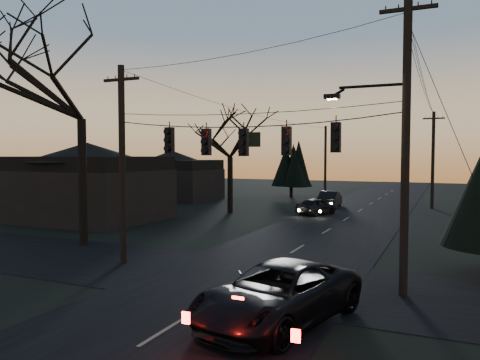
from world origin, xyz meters
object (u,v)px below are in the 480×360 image
at_px(bare_tree_left, 81,68).
at_px(sedan_oncoming_a, 316,206).
at_px(utility_pole_left, 124,263).
at_px(utility_pole_far_l, 325,197).
at_px(suv_near, 278,294).
at_px(utility_pole_far_r, 432,209).
at_px(sedan_oncoming_b, 330,199).
at_px(utility_pole_right, 403,296).

xyz_separation_m(bare_tree_left, sedan_oncoming_a, (7.89, 17.11, -8.51)).
relative_size(utility_pole_left, utility_pole_far_l, 1.06).
distance_m(utility_pole_left, suv_near, 9.50).
xyz_separation_m(utility_pole_far_r, sedan_oncoming_b, (-8.38, -2.72, 0.74)).
height_order(utility_pole_far_r, sedan_oncoming_a, utility_pole_far_r).
bearing_deg(utility_pole_far_r, sedan_oncoming_b, -162.04).
bearing_deg(utility_pole_left, bare_tree_left, 150.97).
relative_size(utility_pole_left, utility_pole_far_r, 1.00).
bearing_deg(sedan_oncoming_a, suv_near, 122.74).
height_order(utility_pole_far_r, bare_tree_left, bare_tree_left).
distance_m(bare_tree_left, suv_near, 16.89).
bearing_deg(utility_pole_far_r, utility_pole_far_l, 145.18).
bearing_deg(sedan_oncoming_b, utility_pole_far_l, -77.91).
height_order(utility_pole_left, utility_pole_far_l, utility_pole_left).
bearing_deg(bare_tree_left, utility_pole_left, -29.03).
bearing_deg(sedan_oncoming_a, utility_pole_left, 100.72).
distance_m(utility_pole_far_l, suv_near, 40.99).
bearing_deg(bare_tree_left, sedan_oncoming_a, 65.26).
relative_size(bare_tree_left, sedan_oncoming_a, 3.36).
distance_m(utility_pole_left, bare_tree_left, 10.55).
height_order(utility_pole_far_l, sedan_oncoming_a, utility_pole_far_l).
bearing_deg(utility_pole_far_l, bare_tree_left, -97.75).
bearing_deg(utility_pole_right, sedan_oncoming_a, 112.59).
bearing_deg(suv_near, utility_pole_right, 68.84).
relative_size(utility_pole_right, sedan_oncoming_b, 2.24).
xyz_separation_m(sedan_oncoming_a, sedan_oncoming_b, (-0.21, 5.64, 0.07)).
bearing_deg(sedan_oncoming_a, utility_pole_right, 132.93).
distance_m(utility_pole_left, sedan_oncoming_b, 25.48).
xyz_separation_m(utility_pole_right, utility_pole_far_r, (0.00, 28.00, 0.00)).
xyz_separation_m(utility_pole_far_l, suv_near, (8.54, -40.08, 0.80)).
distance_m(utility_pole_right, suv_near, 5.10).
xyz_separation_m(utility_pole_right, sedan_oncoming_b, (-8.38, 25.28, 0.74)).
distance_m(suv_near, sedan_oncoming_a, 24.29).
relative_size(utility_pole_left, bare_tree_left, 0.65).
distance_m(utility_pole_right, utility_pole_far_l, 37.79).
bearing_deg(utility_pole_far_r, suv_near, -95.26).
xyz_separation_m(utility_pole_right, utility_pole_far_l, (-11.50, 36.00, 0.00)).
bearing_deg(utility_pole_left, suv_near, -25.54).
height_order(utility_pole_right, bare_tree_left, bare_tree_left).
bearing_deg(utility_pole_right, suv_near, -125.91).
bearing_deg(sedan_oncoming_b, utility_pole_right, 104.21).
relative_size(bare_tree_left, sedan_oncoming_b, 2.94).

